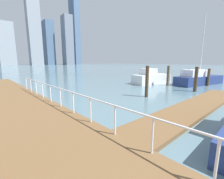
% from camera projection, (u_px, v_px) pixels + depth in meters
% --- Properties ---
extents(ground_plane, '(300.00, 300.00, 0.00)m').
position_uv_depth(ground_plane, '(56.00, 88.00, 17.13)').
color(ground_plane, slate).
extents(floating_dock, '(14.28, 2.00, 0.18)m').
position_uv_depth(floating_dock, '(195.00, 107.00, 9.70)').
color(floating_dock, brown).
rests_on(floating_dock, ground_plane).
extents(boardwalk_railing, '(0.06, 24.19, 1.08)m').
position_uv_depth(boardwalk_railing, '(115.00, 112.00, 5.23)').
color(boardwalk_railing, white).
rests_on(boardwalk_railing, boardwalk).
extents(dock_piling_0, '(0.25, 0.25, 1.97)m').
position_uv_depth(dock_piling_0, '(188.00, 77.00, 19.48)').
color(dock_piling_0, '#473826').
rests_on(dock_piling_0, ground_plane).
extents(dock_piling_1, '(0.32, 0.32, 2.44)m').
position_uv_depth(dock_piling_1, '(196.00, 79.00, 14.84)').
color(dock_piling_1, '#473826').
rests_on(dock_piling_1, ground_plane).
extents(dock_piling_2, '(0.30, 0.30, 2.43)m').
position_uv_depth(dock_piling_2, '(168.00, 76.00, 18.42)').
color(dock_piling_2, brown).
rests_on(dock_piling_2, ground_plane).
extents(dock_piling_3, '(0.31, 0.31, 2.09)m').
position_uv_depth(dock_piling_3, '(208.00, 77.00, 18.47)').
color(dock_piling_3, brown).
rests_on(dock_piling_3, ground_plane).
extents(dock_piling_4, '(0.28, 0.28, 2.59)m').
position_uv_depth(dock_piling_4, '(147.00, 82.00, 12.55)').
color(dock_piling_4, '#473826').
rests_on(dock_piling_4, ground_plane).
extents(moored_boat_1, '(5.68, 2.97, 2.04)m').
position_uv_depth(moored_boat_1, '(151.00, 78.00, 20.45)').
color(moored_boat_1, white).
rests_on(moored_boat_1, ground_plane).
extents(moored_boat_2, '(7.61, 3.79, 8.59)m').
position_uv_depth(moored_boat_2, '(198.00, 79.00, 19.50)').
color(moored_boat_2, navy).
rests_on(moored_boat_2, ground_plane).
extents(skyline_tower_3, '(11.26, 11.12, 31.10)m').
position_uv_depth(skyline_tower_3, '(5.00, 44.00, 111.97)').
color(skyline_tower_3, '#8C939E').
rests_on(skyline_tower_3, ground_plane).
extents(skyline_tower_4, '(10.51, 11.95, 81.50)m').
position_uv_depth(skyline_tower_4, '(33.00, 15.00, 125.31)').
color(skyline_tower_4, '#8C939E').
rests_on(skyline_tower_4, ground_plane).
extents(skyline_tower_5, '(8.52, 14.34, 39.19)m').
position_uv_depth(skyline_tower_5, '(49.00, 43.00, 140.92)').
color(skyline_tower_5, slate).
rests_on(skyline_tower_5, ground_plane).
extents(skyline_tower_6, '(8.26, 10.38, 43.11)m').
position_uv_depth(skyline_tower_6, '(68.00, 41.00, 137.57)').
color(skyline_tower_6, slate).
rests_on(skyline_tower_6, ground_plane).
extents(skyline_tower_7, '(6.97, 10.48, 73.57)m').
position_uv_depth(skyline_tower_7, '(75.00, 27.00, 152.70)').
color(skyline_tower_7, slate).
rests_on(skyline_tower_7, ground_plane).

